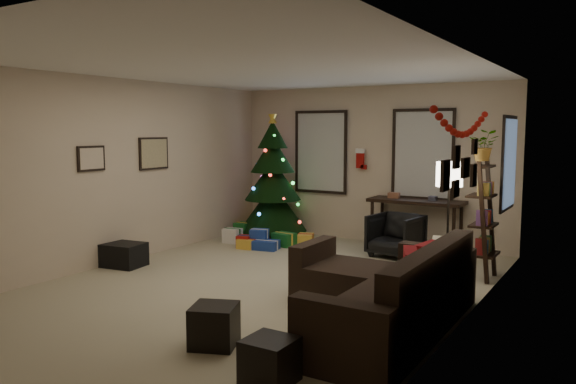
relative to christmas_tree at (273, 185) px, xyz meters
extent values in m
plane|color=tan|center=(1.66, -2.94, -0.96)|extent=(7.00, 7.00, 0.00)
plane|color=white|center=(1.66, -2.94, 1.74)|extent=(7.00, 7.00, 0.00)
plane|color=beige|center=(1.66, 0.56, 0.39)|extent=(5.00, 0.00, 5.00)
plane|color=beige|center=(-0.84, -2.94, 0.39)|extent=(0.00, 7.00, 7.00)
plane|color=beige|center=(4.16, -2.94, 0.39)|extent=(0.00, 7.00, 7.00)
cube|color=#728CB2|center=(0.71, 0.53, 0.59)|extent=(0.94, 0.02, 1.35)
cube|color=beige|center=(0.71, 0.53, 0.59)|extent=(0.94, 0.03, 1.35)
cube|color=#728CB2|center=(2.61, 0.53, 0.59)|extent=(0.94, 0.02, 1.35)
cube|color=beige|center=(2.61, 0.53, 0.59)|extent=(0.94, 0.03, 1.35)
cube|color=#728CB2|center=(4.13, -0.39, 0.54)|extent=(0.05, 0.27, 1.17)
cube|color=beige|center=(4.13, -0.39, 0.54)|extent=(0.05, 0.45, 1.17)
cylinder|color=black|center=(0.00, 0.00, -0.82)|extent=(0.09, 0.09, 0.27)
cone|color=black|center=(0.00, 0.00, -0.41)|extent=(1.24, 1.24, 0.87)
cone|color=black|center=(0.00, 0.00, 0.09)|extent=(1.02, 1.02, 0.73)
cone|color=black|center=(0.00, 0.00, 0.55)|extent=(0.80, 0.80, 0.64)
cone|color=black|center=(0.00, 0.00, 0.92)|extent=(0.55, 0.55, 0.50)
cylinder|color=maroon|center=(0.00, 0.00, -0.94)|extent=(1.01, 1.01, 0.04)
cube|color=#14591E|center=(0.61, -0.59, -0.85)|extent=(0.35, 0.28, 0.22)
cube|color=navy|center=(0.31, -0.89, -0.81)|extent=(0.28, 0.25, 0.30)
cube|color=gold|center=(0.86, -0.29, -0.87)|extent=(0.25, 0.30, 0.18)
cube|color=silver|center=(-0.29, -0.84, -0.83)|extent=(0.30, 0.22, 0.25)
cube|color=maroon|center=(0.11, -1.04, -0.86)|extent=(0.22, 0.22, 0.20)
cube|color=#14591E|center=(-0.39, -0.39, -0.82)|extent=(0.26, 0.26, 0.28)
cube|color=navy|center=(0.51, -0.99, -0.88)|extent=(0.40, 0.30, 0.15)
cube|color=gold|center=(0.19, -1.07, -0.88)|extent=(0.28, 0.28, 0.16)
cube|color=black|center=(3.69, -3.46, -0.76)|extent=(0.86, 2.29, 0.40)
cube|color=black|center=(4.01, -3.46, -0.33)|extent=(0.20, 2.29, 0.46)
cube|color=black|center=(3.69, -4.70, -0.64)|extent=(0.86, 0.20, 0.63)
cube|color=black|center=(3.69, -2.21, -0.64)|extent=(0.86, 0.20, 0.63)
cube|color=black|center=(2.85, -2.74, -0.76)|extent=(0.81, 0.86, 0.40)
cube|color=black|center=(2.36, -2.74, -0.64)|extent=(0.18, 0.86, 0.63)
cube|color=maroon|center=(3.87, -3.63, -0.32)|extent=(0.28, 0.45, 0.44)
cube|color=maroon|center=(3.87, -3.13, -0.32)|extent=(0.16, 0.41, 0.40)
cube|color=beige|center=(3.87, -2.79, -0.33)|extent=(0.21, 0.40, 0.39)
cube|color=black|center=(2.40, -4.67, -0.77)|extent=(0.52, 0.52, 0.38)
cube|color=black|center=(3.24, -5.04, -0.78)|extent=(0.37, 0.37, 0.35)
cube|color=black|center=(2.60, 0.28, -0.16)|extent=(1.53, 0.55, 0.05)
cylinder|color=black|center=(1.92, 0.06, -0.57)|extent=(0.05, 0.05, 0.77)
cylinder|color=black|center=(1.92, 0.50, -0.57)|extent=(0.05, 0.05, 0.77)
cylinder|color=black|center=(3.27, 0.06, -0.57)|extent=(0.05, 0.05, 0.77)
cylinder|color=black|center=(3.27, 0.50, -0.57)|extent=(0.05, 0.05, 0.77)
imported|color=black|center=(2.50, -0.37, -0.62)|extent=(0.73, 0.70, 0.67)
cube|color=black|center=(3.98, -1.24, -0.10)|extent=(0.05, 0.05, 1.72)
cube|color=black|center=(3.98, -0.78, -0.10)|extent=(0.05, 0.05, 1.72)
cube|color=black|center=(3.95, -1.01, -0.62)|extent=(0.30, 0.48, 0.03)
cube|color=black|center=(3.95, -1.01, -0.24)|extent=(0.30, 0.48, 0.03)
cube|color=black|center=(3.95, -1.01, 0.14)|extent=(0.30, 0.48, 0.03)
cube|color=black|center=(3.95, -1.01, 0.52)|extent=(0.30, 0.48, 0.03)
imported|color=#4C4C4C|center=(3.96, -1.23, 0.86)|extent=(0.51, 0.46, 0.51)
cylinder|color=black|center=(3.61, -1.48, -0.94)|extent=(0.27, 0.27, 0.03)
cylinder|color=black|center=(3.61, -1.48, -0.28)|extent=(0.03, 0.03, 1.30)
cylinder|color=white|center=(3.61, -1.48, 0.44)|extent=(0.33, 0.33, 0.31)
cube|color=black|center=(-0.82, -2.14, 0.63)|extent=(0.04, 0.60, 0.50)
cube|color=tan|center=(-0.82, -2.14, 0.63)|extent=(0.01, 0.54, 0.45)
cube|color=black|center=(-0.82, -3.33, 0.60)|extent=(0.04, 0.45, 0.35)
cube|color=beige|center=(-0.82, -3.33, 0.60)|extent=(0.01, 0.41, 0.31)
cube|color=black|center=(4.14, -3.54, 0.59)|extent=(0.03, 0.22, 0.28)
cube|color=black|center=(4.14, -3.19, 0.74)|extent=(0.03, 0.18, 0.22)
cube|color=black|center=(4.14, -3.19, 0.44)|extent=(0.03, 0.20, 0.16)
cube|color=black|center=(4.14, -2.84, 0.62)|extent=(0.03, 0.26, 0.20)
cube|color=black|center=(4.14, -2.49, 0.52)|extent=(0.03, 0.18, 0.24)
cube|color=black|center=(4.14, -2.49, 0.82)|extent=(0.03, 0.16, 0.16)
cube|color=#990F0C|center=(1.51, 0.48, 0.48)|extent=(0.14, 0.04, 0.30)
cube|color=white|center=(1.51, 0.48, 0.63)|extent=(0.16, 0.05, 0.08)
cube|color=#990F0C|center=(1.58, 0.48, 0.35)|extent=(0.10, 0.04, 0.08)
cube|color=#990F0C|center=(1.84, 0.66, 0.52)|extent=(0.14, 0.04, 0.30)
cube|color=white|center=(1.84, 0.66, 0.67)|extent=(0.16, 0.05, 0.08)
cube|color=#990F0C|center=(1.91, 0.66, 0.39)|extent=(0.10, 0.04, 0.08)
cube|color=black|center=(-0.66, -3.01, -0.79)|extent=(0.73, 0.54, 0.33)
camera|label=1|loc=(5.55, -8.54, 1.00)|focal=35.13mm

